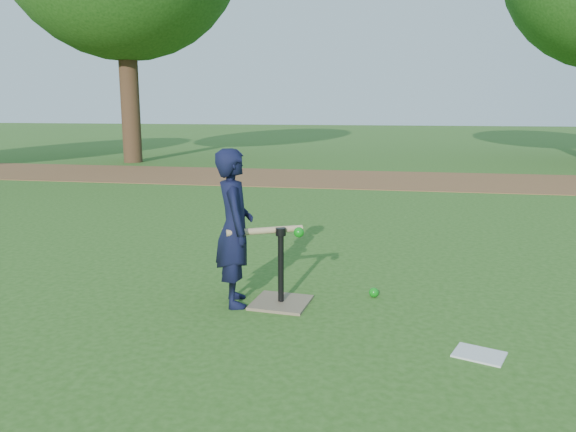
# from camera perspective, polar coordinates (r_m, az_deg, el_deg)

# --- Properties ---
(ground) EXTENTS (80.00, 80.00, 0.00)m
(ground) POSITION_cam_1_polar(r_m,az_deg,el_deg) (4.72, -2.58, -7.87)
(ground) COLOR #285116
(ground) RESTS_ON ground
(dirt_strip) EXTENTS (24.00, 3.00, 0.01)m
(dirt_strip) POSITION_cam_1_polar(r_m,az_deg,el_deg) (11.99, 5.66, 3.79)
(dirt_strip) COLOR brown
(dirt_strip) RESTS_ON ground
(child) EXTENTS (0.43, 0.52, 1.22)m
(child) POSITION_cam_1_polar(r_m,az_deg,el_deg) (4.35, -5.47, -1.20)
(child) COLOR black
(child) RESTS_ON ground
(wiffle_ball_ground) EXTENTS (0.08, 0.08, 0.08)m
(wiffle_ball_ground) POSITION_cam_1_polar(r_m,az_deg,el_deg) (4.67, 8.71, -7.68)
(wiffle_ball_ground) COLOR #0B7F12
(wiffle_ball_ground) RESTS_ON ground
(clipboard) EXTENTS (0.36, 0.32, 0.01)m
(clipboard) POSITION_cam_1_polar(r_m,az_deg,el_deg) (3.82, 18.86, -13.17)
(clipboard) COLOR silver
(clipboard) RESTS_ON ground
(batting_tee) EXTENTS (0.47, 0.47, 0.61)m
(batting_tee) POSITION_cam_1_polar(r_m,az_deg,el_deg) (4.45, -0.72, -7.58)
(batting_tee) COLOR #79654C
(batting_tee) RESTS_ON ground
(swing_action) EXTENTS (0.63, 0.33, 0.08)m
(swing_action) POSITION_cam_1_polar(r_m,az_deg,el_deg) (4.32, -2.05, -1.53)
(swing_action) COLOR tan
(swing_action) RESTS_ON ground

